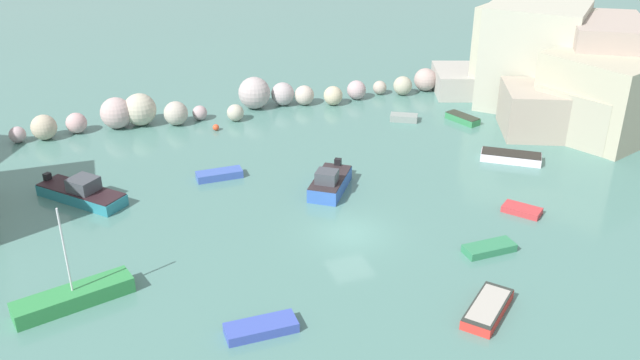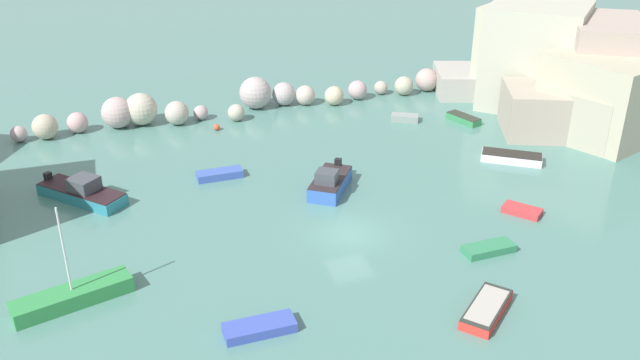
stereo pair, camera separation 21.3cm
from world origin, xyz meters
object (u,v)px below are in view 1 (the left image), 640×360
Objects in this scene: moored_boat_7 at (404,118)px; moored_boat_8 at (511,157)px; moored_boat_5 at (489,248)px; moored_boat_10 at (74,297)px; moored_boat_1 at (219,175)px; moored_boat_0 at (82,193)px; moored_boat_3 at (522,210)px; moored_boat_6 at (463,118)px; moored_boat_4 at (330,183)px; moored_boat_2 at (261,328)px; moored_boat_9 at (488,308)px; channel_buoy at (216,127)px.

moored_boat_7 is 10.50m from moored_boat_8.
moored_boat_5 is 0.50× the size of moored_boat_10.
moored_boat_10 is (-30.27, -7.36, 0.12)m from moored_boat_8.
moored_boat_1 is 1.05× the size of moored_boat_5.
moored_boat_0 is 1.38× the size of moored_boat_8.
moored_boat_3 is 26.55m from moored_boat_10.
moored_boat_6 is at bearing 55.50° from moored_boat_0.
moored_boat_4 is 11.63m from moored_boat_5.
moored_boat_5 is at bearing 10.33° from moored_boat_2.
moored_boat_6 is (14.64, 8.01, -0.33)m from moored_boat_4.
moored_boat_4 is 17.89m from moored_boat_10.
moored_boat_4 is at bearing -170.63° from moored_boat_10.
moored_boat_6 is (4.41, 14.82, 0.09)m from moored_boat_3.
moored_boat_1 is at bearing -145.01° from moored_boat_10.
moored_boat_1 is 0.52× the size of moored_boat_10.
moored_boat_8 is (8.10, 10.07, 0.10)m from moored_boat_5.
moored_boat_1 is at bearing 75.62° from moored_boat_9.
moored_boat_7 is (25.63, 5.72, -0.29)m from moored_boat_0.
moored_boat_0 is at bearing 113.85° from moored_boat_2.
moored_boat_9 reaches higher than moored_boat_2.
moored_boat_2 is at bearing 2.86° from moored_boat_4.
moored_boat_8 reaches higher than channel_buoy.
moored_boat_4 is (4.88, -12.96, 0.36)m from channel_buoy.
moored_boat_2 is (-3.23, -25.53, -0.01)m from channel_buoy.
moored_boat_6 reaches higher than moored_boat_1.
moored_boat_7 reaches higher than channel_buoy.
moored_boat_10 is (-9.87, -11.68, 0.18)m from moored_boat_1.
moored_boat_8 reaches higher than moored_boat_5.
moored_boat_5 is at bearing -44.31° from moored_boat_6.
channel_buoy is at bearing -100.35° from moored_boat_1.
moored_boat_2 is 14.19m from moored_boat_5.
moored_boat_10 is (-8.21, 5.23, 0.19)m from moored_boat_2.
channel_buoy is 13.80m from moored_boat_0.
moored_boat_8 is at bearing 50.09° from moored_boat_5.
moored_boat_3 is at bearing 25.06° from moored_boat_0.
moored_boat_10 is at bearing 62.63° from moored_boat_7.
moored_boat_1 reaches higher than moored_boat_5.
moored_boat_0 reaches higher than moored_boat_9.
moored_boat_4 reaches higher than moored_boat_1.
moored_boat_2 is at bearing -97.22° from channel_buoy.
moored_boat_6 reaches higher than moored_boat_9.
moored_boat_6 is at bearing 42.22° from moored_boat_2.
channel_buoy is 0.20× the size of moored_boat_3.
moored_boat_2 is 0.88× the size of moored_boat_9.
moored_boat_6 reaches higher than channel_buoy.
channel_buoy is at bearing -122.62° from moored_boat_6.
moored_boat_6 is (30.08, 3.90, -0.27)m from moored_boat_0.
moored_boat_2 is 28.91m from moored_boat_7.
moored_boat_7 is at bearing 169.68° from moored_boat_4.
moored_boat_5 reaches higher than moored_boat_3.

